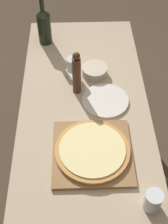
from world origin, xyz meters
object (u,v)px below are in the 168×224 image
(pizza, at_px, (92,150))
(wine_bottle, at_px, (44,25))
(pepper_mill, at_px, (77,74))
(small_bowl, at_px, (95,71))
(wine_glass, at_px, (73,65))

(pizza, xyz_separation_m, wine_bottle, (-0.27, 0.89, 0.10))
(pepper_mill, relative_size, small_bowl, 1.82)
(pizza, bearing_deg, small_bowl, 85.78)
(pizza, height_order, wine_bottle, wine_bottle)
(small_bowl, bearing_deg, wine_bottle, 133.06)
(small_bowl, bearing_deg, pizza, -94.22)
(wine_bottle, relative_size, small_bowl, 2.21)
(pizza, relative_size, small_bowl, 2.40)
(wine_glass, relative_size, small_bowl, 0.91)
(pepper_mill, bearing_deg, small_bowl, 51.96)
(wine_bottle, relative_size, wine_glass, 2.43)
(wine_bottle, bearing_deg, small_bowl, -46.94)
(pepper_mill, bearing_deg, wine_bottle, 113.16)
(wine_glass, bearing_deg, pepper_mill, -80.26)
(pizza, bearing_deg, wine_bottle, 106.59)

